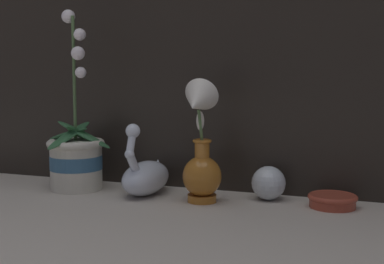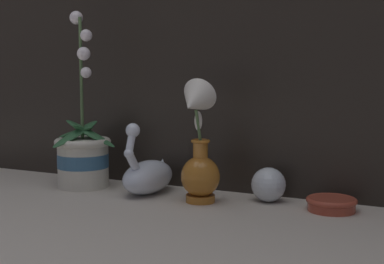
{
  "view_description": "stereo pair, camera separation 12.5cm",
  "coord_description": "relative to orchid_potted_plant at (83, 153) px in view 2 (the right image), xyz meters",
  "views": [
    {
      "loc": [
        0.41,
        -1.06,
        0.29
      ],
      "look_at": [
        -0.02,
        0.1,
        0.16
      ],
      "focal_mm": 50.0,
      "sensor_mm": 36.0,
      "label": 1
    },
    {
      "loc": [
        0.52,
        -1.01,
        0.29
      ],
      "look_at": [
        -0.02,
        0.1,
        0.16
      ],
      "focal_mm": 50.0,
      "sensor_mm": 36.0,
      "label": 2
    }
  ],
  "objects": [
    {
      "name": "swan_figurine",
      "position": [
        0.19,
        0.01,
        -0.04
      ],
      "size": [
        0.09,
        0.19,
        0.18
      ],
      "color": "silver",
      "rests_on": "ground_plane"
    },
    {
      "name": "ground_plane",
      "position": [
        0.33,
        -0.1,
        -0.09
      ],
      "size": [
        2.8,
        2.8,
        0.0
      ],
      "primitive_type": "plane",
      "color": "#BCB2A3"
    },
    {
      "name": "amber_dish",
      "position": [
        0.63,
        0.03,
        -0.07
      ],
      "size": [
        0.11,
        0.11,
        0.03
      ],
      "color": "#A8422D",
      "rests_on": "ground_plane"
    },
    {
      "name": "orchid_potted_plant",
      "position": [
        0.0,
        0.0,
        0.0
      ],
      "size": [
        0.18,
        0.19,
        0.45
      ],
      "color": "beige",
      "rests_on": "ground_plane"
    },
    {
      "name": "glass_sphere",
      "position": [
        0.49,
        0.05,
        -0.05
      ],
      "size": [
        0.08,
        0.08,
        0.08
      ],
      "color": "silver",
      "rests_on": "ground_plane"
    },
    {
      "name": "blue_vase",
      "position": [
        0.35,
        -0.03,
        0.03
      ],
      "size": [
        0.09,
        0.13,
        0.28
      ],
      "color": "#B26B23",
      "rests_on": "ground_plane"
    }
  ]
}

